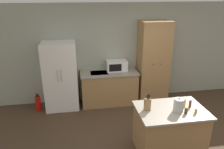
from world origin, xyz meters
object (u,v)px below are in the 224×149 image
refrigerator (61,76)px  microwave (117,65)px  pantry_cabinet (153,62)px  kettle (178,105)px  fire_extinguisher (38,103)px  spice_bottle_amber_oil (186,110)px  spice_bottle_green_herb (196,111)px  spice_bottle_tall_dark (184,103)px  knife_block (147,104)px  spice_bottle_short_red (190,104)px

refrigerator → microwave: size_ratio=3.21×
pantry_cabinet → kettle: (-0.29, -2.14, -0.08)m
fire_extinguisher → refrigerator: bearing=8.5°
fire_extinguisher → spice_bottle_amber_oil: bearing=-36.9°
spice_bottle_green_herb → kettle: 0.31m
refrigerator → spice_bottle_amber_oil: size_ratio=13.86×
microwave → spice_bottle_tall_dark: size_ratio=3.32×
spice_bottle_tall_dark → kettle: size_ratio=0.61×
microwave → spice_bottle_green_herb: 2.53m
spice_bottle_amber_oil → spice_bottle_green_herb: bearing=-7.0°
kettle → fire_extinguisher: kettle is taller
spice_bottle_green_herb → kettle: size_ratio=0.36×
knife_block → pantry_cabinet: bearing=68.1°
pantry_cabinet → refrigerator: bearing=-179.5°
pantry_cabinet → spice_bottle_amber_oil: pantry_cabinet is taller
microwave → spice_bottle_amber_oil: bearing=-71.6°
knife_block → spice_bottle_short_red: knife_block is taller
pantry_cabinet → spice_bottle_short_red: size_ratio=13.89×
kettle → fire_extinguisher: (-2.72, 2.03, -0.80)m
knife_block → spice_bottle_amber_oil: (0.62, -0.22, -0.06)m
microwave → spice_bottle_green_herb: bearing=-68.1°
spice_bottle_amber_oil → spice_bottle_green_herb: 0.17m
refrigerator → pantry_cabinet: 2.42m
pantry_cabinet → spice_bottle_tall_dark: bearing=-93.1°
refrigerator → kettle: 3.00m
spice_bottle_green_herb → pantry_cabinet: bearing=89.6°
refrigerator → fire_extinguisher: bearing=-171.5°
pantry_cabinet → spice_bottle_amber_oil: (-0.19, -2.23, -0.15)m
pantry_cabinet → kettle: 2.16m
knife_block → spice_bottle_green_herb: 0.83m
microwave → spice_bottle_green_herb: size_ratio=5.61×
spice_bottle_tall_dark → microwave: bearing=112.1°
refrigerator → pantry_cabinet: size_ratio=0.79×
pantry_cabinet → spice_bottle_amber_oil: size_ratio=17.58×
microwave → kettle: (0.67, -2.24, -0.02)m
spice_bottle_short_red → spice_bottle_tall_dark: bearing=158.6°
pantry_cabinet → spice_bottle_short_red: pantry_cabinet is taller
knife_block → fire_extinguisher: bearing=139.2°
refrigerator → spice_bottle_amber_oil: 3.13m
microwave → fire_extinguisher: bearing=-174.2°
pantry_cabinet → spice_bottle_tall_dark: 2.01m
refrigerator → spice_bottle_short_red: (2.39, -2.02, 0.10)m
spice_bottle_tall_dark → spice_bottle_amber_oil: (-0.08, -0.23, -0.02)m
spice_bottle_short_red → spice_bottle_green_herb: bearing=-91.0°
pantry_cabinet → knife_block: pantry_cabinet is taller
microwave → fire_extinguisher: size_ratio=1.18×
refrigerator → spice_bottle_green_herb: (2.39, -2.23, 0.07)m
knife_block → spice_bottle_short_red: 0.80m
pantry_cabinet → fire_extinguisher: bearing=-177.9°
spice_bottle_green_herb → refrigerator: bearing=136.9°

